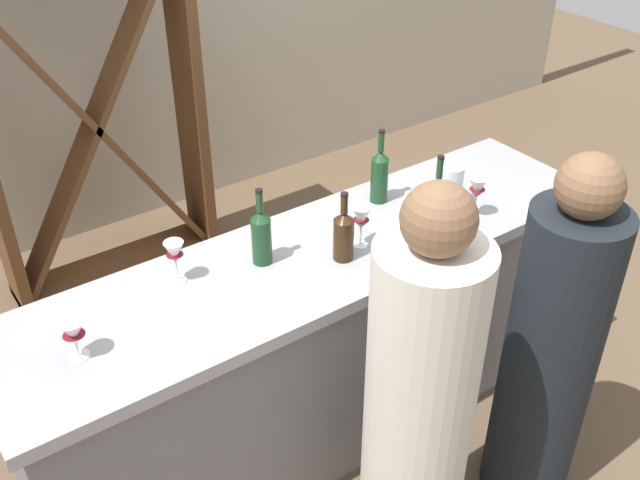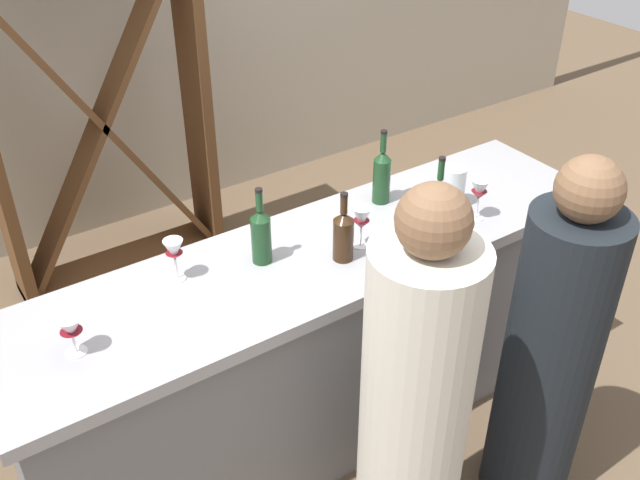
# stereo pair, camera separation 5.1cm
# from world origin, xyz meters

# --- Properties ---
(ground_plane) EXTENTS (12.00, 12.00, 0.00)m
(ground_plane) POSITION_xyz_m (0.00, 0.00, 0.00)
(ground_plane) COLOR brown
(bar_counter) EXTENTS (2.45, 0.62, 0.95)m
(bar_counter) POSITION_xyz_m (0.00, 0.00, 0.48)
(bar_counter) COLOR slate
(bar_counter) RESTS_ON ground
(wine_rack) EXTENTS (1.16, 0.28, 1.81)m
(wine_rack) POSITION_xyz_m (-0.25, 1.65, 0.91)
(wine_rack) COLOR brown
(wine_rack) RESTS_ON ground
(wine_bottle_leftmost_olive_green) EXTENTS (0.07, 0.07, 0.30)m
(wine_bottle_leftmost_olive_green) POSITION_xyz_m (-0.21, 0.07, 1.07)
(wine_bottle_leftmost_olive_green) COLOR #193D1E
(wine_bottle_leftmost_olive_green) RESTS_ON bar_counter
(wine_bottle_second_left_amber_brown) EXTENTS (0.08, 0.08, 0.27)m
(wine_bottle_second_left_amber_brown) POSITION_xyz_m (0.04, -0.08, 1.05)
(wine_bottle_second_left_amber_brown) COLOR #331E0F
(wine_bottle_second_left_amber_brown) RESTS_ON bar_counter
(wine_bottle_center_olive_green) EXTENTS (0.07, 0.07, 0.32)m
(wine_bottle_center_olive_green) POSITION_xyz_m (0.41, 0.16, 1.07)
(wine_bottle_center_olive_green) COLOR #193D1E
(wine_bottle_center_olive_green) RESTS_ON bar_counter
(wine_bottle_second_right_olive_green) EXTENTS (0.07, 0.07, 0.31)m
(wine_bottle_second_right_olive_green) POSITION_xyz_m (0.45, -0.13, 1.07)
(wine_bottle_second_right_olive_green) COLOR #193D1E
(wine_bottle_second_right_olive_green) RESTS_ON bar_counter
(wine_glass_near_left) EXTENTS (0.07, 0.07, 0.17)m
(wine_glass_near_left) POSITION_xyz_m (0.64, -0.15, 1.07)
(wine_glass_near_left) COLOR white
(wine_glass_near_left) RESTS_ON bar_counter
(wine_glass_near_center) EXTENTS (0.07, 0.07, 0.17)m
(wine_glass_near_center) POSITION_xyz_m (0.15, -0.05, 1.06)
(wine_glass_near_center) COLOR white
(wine_glass_near_center) RESTS_ON bar_counter
(wine_glass_near_right) EXTENTS (0.08, 0.08, 0.14)m
(wine_glass_near_right) POSITION_xyz_m (-0.93, -0.03, 1.04)
(wine_glass_near_right) COLOR white
(wine_glass_near_right) RESTS_ON bar_counter
(wine_glass_far_left) EXTENTS (0.07, 0.07, 0.16)m
(wine_glass_far_left) POSITION_xyz_m (-0.51, 0.14, 1.06)
(wine_glass_far_left) COLOR white
(wine_glass_far_left) RESTS_ON bar_counter
(water_pitcher) EXTENTS (0.09, 0.09, 0.17)m
(water_pitcher) POSITION_xyz_m (0.63, -0.03, 1.04)
(water_pitcher) COLOR silver
(water_pitcher) RESTS_ON bar_counter
(person_left_guest) EXTENTS (0.35, 0.35, 1.57)m
(person_left_guest) POSITION_xyz_m (-0.10, -0.67, 0.73)
(person_left_guest) COLOR beige
(person_left_guest) RESTS_ON ground
(person_center_guest) EXTENTS (0.41, 0.41, 1.49)m
(person_center_guest) POSITION_xyz_m (0.51, -0.70, 0.69)
(person_center_guest) COLOR black
(person_center_guest) RESTS_ON ground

